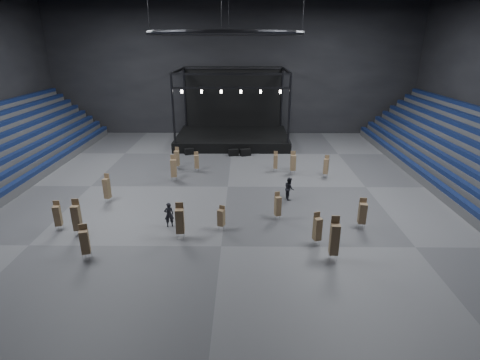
{
  "coord_description": "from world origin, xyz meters",
  "views": [
    {
      "loc": [
        1.42,
        -31.58,
        12.47
      ],
      "look_at": [
        1.13,
        -2.0,
        1.4
      ],
      "focal_mm": 28.0,
      "sensor_mm": 36.0,
      "label": 1
    }
  ],
  "objects_px": {
    "stage": "(233,131)",
    "chair_stack_10": "(276,161)",
    "chair_stack_1": "(58,215)",
    "chair_stack_12": "(107,188)",
    "chair_stack_2": "(85,241)",
    "chair_stack_11": "(174,168)",
    "chair_stack_14": "(334,238)",
    "flight_case_mid": "(233,152)",
    "chair_stack_13": "(293,162)",
    "crew_member": "(289,188)",
    "chair_stack_3": "(317,228)",
    "chair_stack_6": "(77,217)",
    "chair_stack_8": "(221,217)",
    "flight_case_left": "(189,151)",
    "chair_stack_4": "(278,206)",
    "chair_stack_7": "(177,158)",
    "chair_stack_0": "(180,220)",
    "chair_stack_15": "(362,213)",
    "flight_case_right": "(245,152)",
    "chair_stack_9": "(326,166)",
    "man_center": "(169,215)",
    "chair_stack_5": "(197,161)"
  },
  "relations": [
    {
      "from": "chair_stack_2",
      "to": "chair_stack_11",
      "type": "distance_m",
      "value": 13.79
    },
    {
      "from": "flight_case_right",
      "to": "flight_case_mid",
      "type": "bearing_deg",
      "value": -179.31
    },
    {
      "from": "chair_stack_8",
      "to": "chair_stack_11",
      "type": "xyz_separation_m",
      "value": [
        -5.01,
        9.72,
        0.34
      ]
    },
    {
      "from": "chair_stack_2",
      "to": "chair_stack_14",
      "type": "height_order",
      "value": "chair_stack_14"
    },
    {
      "from": "flight_case_mid",
      "to": "flight_case_right",
      "type": "bearing_deg",
      "value": 0.69
    },
    {
      "from": "flight_case_right",
      "to": "chair_stack_12",
      "type": "relative_size",
      "value": 0.49
    },
    {
      "from": "chair_stack_7",
      "to": "chair_stack_2",
      "type": "bearing_deg",
      "value": -85.66
    },
    {
      "from": "chair_stack_14",
      "to": "crew_member",
      "type": "height_order",
      "value": "chair_stack_14"
    },
    {
      "from": "chair_stack_13",
      "to": "chair_stack_15",
      "type": "distance_m",
      "value": 11.89
    },
    {
      "from": "chair_stack_2",
      "to": "chair_stack_4",
      "type": "bearing_deg",
      "value": 7.3
    },
    {
      "from": "stage",
      "to": "chair_stack_10",
      "type": "bearing_deg",
      "value": -68.75
    },
    {
      "from": "chair_stack_1",
      "to": "chair_stack_12",
      "type": "distance_m",
      "value": 5.14
    },
    {
      "from": "stage",
      "to": "chair_stack_1",
      "type": "height_order",
      "value": "stage"
    },
    {
      "from": "chair_stack_4",
      "to": "chair_stack_8",
      "type": "distance_m",
      "value": 4.4
    },
    {
      "from": "chair_stack_0",
      "to": "chair_stack_1",
      "type": "distance_m",
      "value": 8.74
    },
    {
      "from": "chair_stack_14",
      "to": "chair_stack_11",
      "type": "bearing_deg",
      "value": 133.8
    },
    {
      "from": "stage",
      "to": "crew_member",
      "type": "xyz_separation_m",
      "value": [
        5.23,
        -18.98,
        -0.5
      ]
    },
    {
      "from": "chair_stack_6",
      "to": "chair_stack_2",
      "type": "bearing_deg",
      "value": -63.43
    },
    {
      "from": "chair_stack_4",
      "to": "chair_stack_6",
      "type": "bearing_deg",
      "value": 171.49
    },
    {
      "from": "stage",
      "to": "chair_stack_9",
      "type": "distance_m",
      "value": 16.53
    },
    {
      "from": "flight_case_right",
      "to": "chair_stack_6",
      "type": "bearing_deg",
      "value": -121.22
    },
    {
      "from": "chair_stack_14",
      "to": "flight_case_mid",
      "type": "bearing_deg",
      "value": 109.01
    },
    {
      "from": "stage",
      "to": "chair_stack_3",
      "type": "relative_size",
      "value": 6.2
    },
    {
      "from": "chair_stack_2",
      "to": "chair_stack_8",
      "type": "bearing_deg",
      "value": 8.1
    },
    {
      "from": "chair_stack_7",
      "to": "chair_stack_8",
      "type": "height_order",
      "value": "chair_stack_7"
    },
    {
      "from": "chair_stack_14",
      "to": "chair_stack_9",
      "type": "bearing_deg",
      "value": 82.37
    },
    {
      "from": "chair_stack_6",
      "to": "chair_stack_8",
      "type": "xyz_separation_m",
      "value": [
        9.67,
        0.82,
        -0.36
      ]
    },
    {
      "from": "chair_stack_5",
      "to": "chair_stack_10",
      "type": "distance_m",
      "value": 7.94
    },
    {
      "from": "chair_stack_9",
      "to": "chair_stack_0",
      "type": "bearing_deg",
      "value": -112.8
    },
    {
      "from": "flight_case_right",
      "to": "chair_stack_12",
      "type": "xyz_separation_m",
      "value": [
        -11.31,
        -13.31,
        0.85
      ]
    },
    {
      "from": "chair_stack_15",
      "to": "crew_member",
      "type": "height_order",
      "value": "chair_stack_15"
    },
    {
      "from": "flight_case_mid",
      "to": "crew_member",
      "type": "relative_size",
      "value": 0.59
    },
    {
      "from": "chair_stack_2",
      "to": "crew_member",
      "type": "bearing_deg",
      "value": 17.73
    },
    {
      "from": "stage",
      "to": "chair_stack_12",
      "type": "xyz_separation_m",
      "value": [
        -9.66,
        -19.76,
        -0.2
      ]
    },
    {
      "from": "chair_stack_0",
      "to": "chair_stack_6",
      "type": "relative_size",
      "value": 0.97
    },
    {
      "from": "chair_stack_10",
      "to": "chair_stack_13",
      "type": "relative_size",
      "value": 0.9
    },
    {
      "from": "chair_stack_3",
      "to": "chair_stack_15",
      "type": "xyz_separation_m",
      "value": [
        3.56,
        2.3,
        0.03
      ]
    },
    {
      "from": "chair_stack_12",
      "to": "chair_stack_13",
      "type": "distance_m",
      "value": 17.44
    },
    {
      "from": "chair_stack_6",
      "to": "chair_stack_12",
      "type": "height_order",
      "value": "chair_stack_6"
    },
    {
      "from": "chair_stack_2",
      "to": "chair_stack_15",
      "type": "height_order",
      "value": "chair_stack_15"
    },
    {
      "from": "flight_case_left",
      "to": "chair_stack_14",
      "type": "distance_m",
      "value": 25.12
    },
    {
      "from": "chair_stack_0",
      "to": "chair_stack_15",
      "type": "relative_size",
      "value": 1.12
    },
    {
      "from": "stage",
      "to": "flight_case_right",
      "type": "height_order",
      "value": "stage"
    },
    {
      "from": "chair_stack_11",
      "to": "chair_stack_7",
      "type": "bearing_deg",
      "value": 88.96
    },
    {
      "from": "flight_case_right",
      "to": "man_center",
      "type": "xyz_separation_m",
      "value": [
        -5.48,
        -17.52,
        0.52
      ]
    },
    {
      "from": "chair_stack_14",
      "to": "chair_stack_13",
      "type": "bearing_deg",
      "value": 94.19
    },
    {
      "from": "stage",
      "to": "chair_stack_1",
      "type": "xyz_separation_m",
      "value": [
        -11.44,
        -24.58,
        -0.32
      ]
    },
    {
      "from": "chair_stack_11",
      "to": "man_center",
      "type": "distance_m",
      "value": 9.31
    },
    {
      "from": "chair_stack_0",
      "to": "chair_stack_1",
      "type": "bearing_deg",
      "value": 168.37
    },
    {
      "from": "chair_stack_6",
      "to": "chair_stack_1",
      "type": "bearing_deg",
      "value": 152.76
    }
  ]
}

